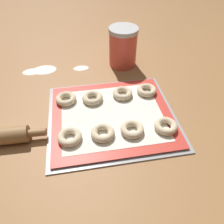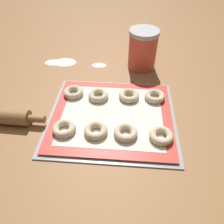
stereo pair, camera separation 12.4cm
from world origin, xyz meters
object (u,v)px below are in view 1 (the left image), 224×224
object	(u,v)px
bagel_back_far_left	(66,99)
flour_canister	(123,47)
bagel_front_far_left	(70,137)
bagel_back_mid_right	(122,93)
bagel_front_mid_left	(103,133)
bagel_front_far_right	(166,126)
bagel_back_far_right	(147,90)
bagel_back_mid_left	(93,98)
baking_tray	(112,116)
bagel_front_mid_right	(132,129)

from	to	relation	value
bagel_back_far_left	flour_canister	xyz separation A→B (m)	(0.24, 0.22, 0.06)
bagel_front_far_left	bagel_back_mid_right	xyz separation A→B (m)	(0.19, 0.17, 0.00)
bagel_front_mid_left	bagel_front_far_right	xyz separation A→B (m)	(0.19, -0.01, 0.00)
bagel_back_far_left	bagel_back_far_right	size ratio (longest dim) A/B	1.00
bagel_back_mid_left	bagel_back_far_right	distance (m)	0.19
bagel_front_far_left	bagel_front_far_right	world-z (taller)	same
baking_tray	bagel_front_mid_right	world-z (taller)	bagel_front_mid_right
baking_tray	bagel_front_mid_left	xyz separation A→B (m)	(-0.04, -0.08, 0.02)
bagel_front_mid_left	bagel_front_far_right	world-z (taller)	same
baking_tray	bagel_front_far_left	size ratio (longest dim) A/B	5.79
baking_tray	bagel_back_mid_right	xyz separation A→B (m)	(0.05, 0.09, 0.02)
bagel_front_mid_left	bagel_front_mid_right	size ratio (longest dim) A/B	1.00
bagel_back_mid_left	bagel_front_far_right	bearing A→B (deg)	-39.65
bagel_back_far_left	flour_canister	size ratio (longest dim) A/B	0.44
bagel_back_mid_right	baking_tray	bearing A→B (deg)	-120.91
baking_tray	flour_canister	xyz separation A→B (m)	(0.10, 0.31, 0.08)
baking_tray	bagel_front_far_left	world-z (taller)	bagel_front_far_left
baking_tray	bagel_front_far_right	world-z (taller)	bagel_front_far_right
bagel_front_mid_right	bagel_front_far_right	bearing A→B (deg)	-2.46
bagel_front_mid_right	baking_tray	bearing A→B (deg)	119.07
bagel_back_mid_right	bagel_back_far_right	size ratio (longest dim) A/B	1.00
baking_tray	flour_canister	distance (m)	0.33
bagel_back_far_left	bagel_back_mid_right	bearing A→B (deg)	-1.04
bagel_front_mid_right	bagel_back_mid_left	size ratio (longest dim) A/B	1.00
bagel_front_mid_left	bagel_front_mid_right	world-z (taller)	same
bagel_front_far_right	flour_canister	xyz separation A→B (m)	(-0.05, 0.40, 0.06)
bagel_back_mid_left	flour_canister	size ratio (longest dim) A/B	0.44
bagel_back_far_right	baking_tray	bearing A→B (deg)	-147.36
bagel_back_far_left	bagel_back_far_right	xyz separation A→B (m)	(0.28, -0.00, 0.00)
bagel_back_mid_right	bagel_back_far_left	bearing A→B (deg)	178.96
baking_tray	bagel_front_far_left	distance (m)	0.16
bagel_front_far_left	bagel_back_far_right	bearing A→B (deg)	31.74
bagel_back_mid_right	bagel_front_far_left	bearing A→B (deg)	-138.20
bagel_front_mid_left	bagel_back_mid_right	xyz separation A→B (m)	(0.09, 0.17, 0.00)
bagel_front_mid_right	bagel_back_far_right	bearing A→B (deg)	61.24
bagel_front_mid_left	flour_canister	bearing A→B (deg)	70.38
bagel_back_mid_right	bagel_front_mid_left	bearing A→B (deg)	-119.01
baking_tray	bagel_front_far_left	xyz separation A→B (m)	(-0.14, -0.08, 0.02)
bagel_back_far_right	flour_canister	distance (m)	0.23
bagel_front_far_left	bagel_front_far_right	bearing A→B (deg)	-1.22
bagel_front_mid_left	flour_canister	xyz separation A→B (m)	(0.14, 0.39, 0.06)
bagel_front_mid_left	flour_canister	size ratio (longest dim) A/B	0.44
bagel_front_far_left	flour_canister	xyz separation A→B (m)	(0.23, 0.39, 0.06)
bagel_front_far_right	flour_canister	size ratio (longest dim) A/B	0.44
baking_tray	bagel_back_far_right	size ratio (longest dim) A/B	5.79
bagel_front_far_left	bagel_front_mid_right	bearing A→B (deg)	-0.52
baking_tray	bagel_back_far_right	world-z (taller)	bagel_back_far_right
bagel_front_far_left	bagel_back_mid_left	size ratio (longest dim) A/B	1.00
bagel_front_mid_left	bagel_back_mid_left	world-z (taller)	same
bagel_back_far_left	bagel_back_mid_right	xyz separation A→B (m)	(0.19, -0.00, 0.00)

